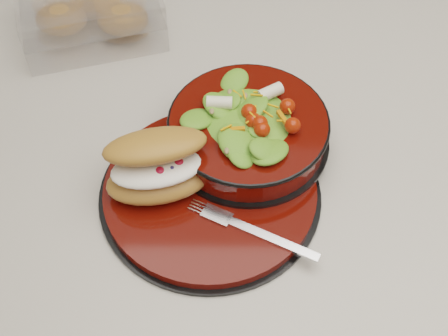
{
  "coord_description": "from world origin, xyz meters",
  "views": [
    {
      "loc": [
        -0.08,
        -0.63,
        1.64
      ],
      "look_at": [
        -0.08,
        -0.1,
        0.94
      ],
      "focal_mm": 50.0,
      "sensor_mm": 36.0,
      "label": 1
    }
  ],
  "objects_px": {
    "fork": "(255,231)",
    "pastry_box": "(91,11)",
    "croissant": "(158,166)",
    "salad_bowl": "(248,126)",
    "island_counter": "(263,270)",
    "dinner_plate": "(211,192)"
  },
  "relations": [
    {
      "from": "croissant",
      "to": "pastry_box",
      "type": "distance_m",
      "value": 0.38
    },
    {
      "from": "island_counter",
      "to": "croissant",
      "type": "relative_size",
      "value": 7.65
    },
    {
      "from": "island_counter",
      "to": "pastry_box",
      "type": "height_order",
      "value": "pastry_box"
    },
    {
      "from": "dinner_plate",
      "to": "pastry_box",
      "type": "bearing_deg",
      "value": 120.82
    },
    {
      "from": "croissant",
      "to": "fork",
      "type": "bearing_deg",
      "value": -42.98
    },
    {
      "from": "island_counter",
      "to": "pastry_box",
      "type": "bearing_deg",
      "value": 142.57
    },
    {
      "from": "dinner_plate",
      "to": "fork",
      "type": "height_order",
      "value": "fork"
    },
    {
      "from": "dinner_plate",
      "to": "fork",
      "type": "xyz_separation_m",
      "value": [
        0.06,
        -0.07,
        0.01
      ]
    },
    {
      "from": "island_counter",
      "to": "fork",
      "type": "height_order",
      "value": "fork"
    },
    {
      "from": "dinner_plate",
      "to": "croissant",
      "type": "relative_size",
      "value": 1.98
    },
    {
      "from": "croissant",
      "to": "fork",
      "type": "relative_size",
      "value": 1.0
    },
    {
      "from": "fork",
      "to": "pastry_box",
      "type": "xyz_separation_m",
      "value": [
        -0.28,
        0.43,
        0.02
      ]
    },
    {
      "from": "dinner_plate",
      "to": "salad_bowl",
      "type": "bearing_deg",
      "value": 57.62
    },
    {
      "from": "pastry_box",
      "to": "croissant",
      "type": "bearing_deg",
      "value": -83.82
    },
    {
      "from": "island_counter",
      "to": "dinner_plate",
      "type": "relative_size",
      "value": 3.86
    },
    {
      "from": "salad_bowl",
      "to": "croissant",
      "type": "bearing_deg",
      "value": -147.76
    },
    {
      "from": "pastry_box",
      "to": "island_counter",
      "type": "bearing_deg",
      "value": -53.21
    },
    {
      "from": "fork",
      "to": "pastry_box",
      "type": "height_order",
      "value": "pastry_box"
    },
    {
      "from": "fork",
      "to": "pastry_box",
      "type": "relative_size",
      "value": 0.58
    },
    {
      "from": "salad_bowl",
      "to": "island_counter",
      "type": "bearing_deg",
      "value": 33.27
    },
    {
      "from": "salad_bowl",
      "to": "fork",
      "type": "xyz_separation_m",
      "value": [
        0.01,
        -0.16,
        -0.03
      ]
    },
    {
      "from": "croissant",
      "to": "fork",
      "type": "distance_m",
      "value": 0.16
    }
  ]
}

